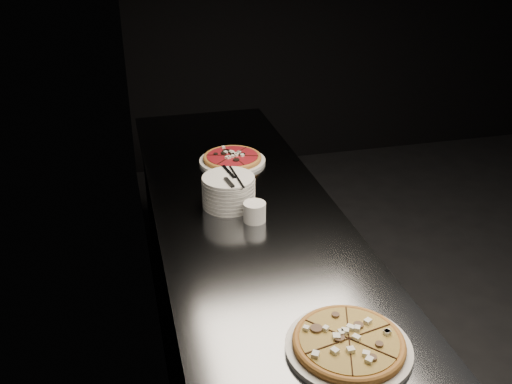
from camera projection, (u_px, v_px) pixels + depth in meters
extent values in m
cube|color=black|center=(144.00, 101.00, 2.03)|extent=(0.02, 5.00, 2.80)
cube|color=slate|center=(247.00, 300.00, 2.54)|extent=(0.70, 2.40, 0.90)
cube|color=slate|center=(246.00, 210.00, 2.33)|extent=(0.74, 2.44, 0.02)
cylinder|color=silver|center=(348.00, 348.00, 1.58)|extent=(0.35, 0.35, 0.02)
cylinder|color=#B87B37|center=(349.00, 344.00, 1.57)|extent=(0.36, 0.36, 0.01)
torus|color=#B87B37|center=(349.00, 342.00, 1.57)|extent=(0.37, 0.37, 0.02)
cylinder|color=#E1BC4B|center=(349.00, 340.00, 1.57)|extent=(0.32, 0.32, 0.01)
cylinder|color=silver|center=(232.00, 161.00, 2.73)|extent=(0.32, 0.32, 0.01)
cylinder|color=#B87B37|center=(232.00, 158.00, 2.73)|extent=(0.34, 0.34, 0.01)
torus|color=#B87B37|center=(232.00, 157.00, 2.72)|extent=(0.35, 0.35, 0.02)
cylinder|color=maroon|center=(232.00, 156.00, 2.72)|extent=(0.30, 0.30, 0.01)
cylinder|color=silver|center=(229.00, 203.00, 2.34)|extent=(0.21, 0.21, 0.02)
cylinder|color=silver|center=(229.00, 200.00, 2.34)|extent=(0.21, 0.21, 0.02)
cylinder|color=silver|center=(229.00, 196.00, 2.33)|extent=(0.21, 0.21, 0.02)
cylinder|color=silver|center=(229.00, 193.00, 2.32)|extent=(0.21, 0.21, 0.02)
cylinder|color=silver|center=(229.00, 189.00, 2.32)|extent=(0.21, 0.21, 0.02)
cylinder|color=silver|center=(228.00, 186.00, 2.31)|extent=(0.21, 0.21, 0.02)
cylinder|color=silver|center=(228.00, 182.00, 2.30)|extent=(0.21, 0.21, 0.02)
cylinder|color=silver|center=(228.00, 179.00, 2.29)|extent=(0.21, 0.21, 0.02)
cube|color=silver|center=(229.00, 172.00, 2.33)|extent=(0.04, 0.14, 0.00)
cube|color=black|center=(229.00, 182.00, 2.24)|extent=(0.03, 0.09, 0.01)
cube|color=silver|center=(237.00, 177.00, 2.29)|extent=(0.04, 0.21, 0.00)
cylinder|color=silver|center=(255.00, 212.00, 2.21)|extent=(0.09, 0.09, 0.08)
cylinder|color=black|center=(255.00, 205.00, 2.20)|extent=(0.07, 0.07, 0.01)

